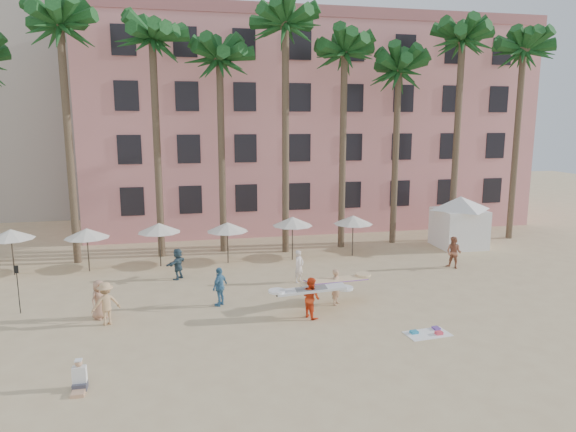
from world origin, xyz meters
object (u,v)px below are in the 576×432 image
at_px(pink_hotel, 304,127).
at_px(carrier_white, 311,296).
at_px(cabana, 459,217).
at_px(carrier_yellow, 337,284).

distance_m(pink_hotel, carrier_white, 24.71).
relative_size(cabana, carrier_white, 1.50).
xyz_separation_m(cabana, carrier_yellow, (-11.58, -9.13, -1.09)).
distance_m(pink_hotel, carrier_yellow, 23.17).
bearing_deg(pink_hotel, carrier_white, -102.82).
height_order(carrier_yellow, carrier_white, carrier_white).
xyz_separation_m(carrier_yellow, carrier_white, (-1.58, -1.33, -0.01)).
height_order(pink_hotel, cabana, pink_hotel).
relative_size(cabana, carrier_yellow, 1.40).
xyz_separation_m(pink_hotel, carrier_white, (-5.26, -23.10, -7.03)).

